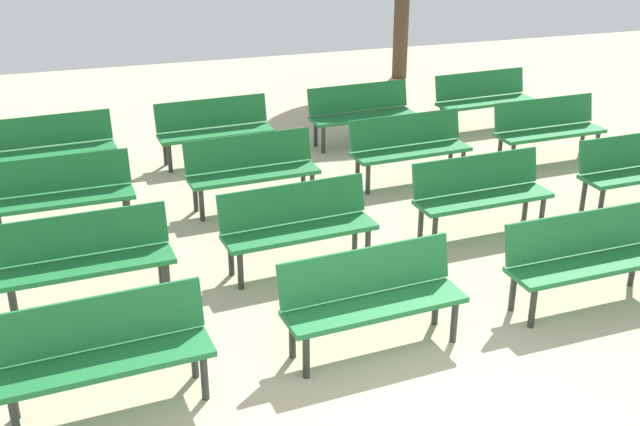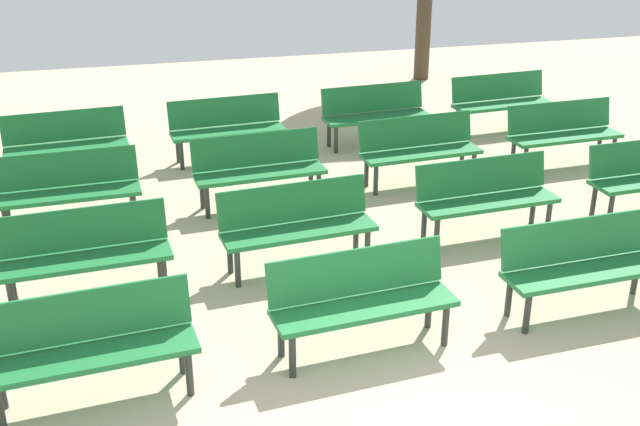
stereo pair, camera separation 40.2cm
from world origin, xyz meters
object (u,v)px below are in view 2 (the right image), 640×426
object	(u,v)px
bench_r2_c4	(563,130)
bench_r3_c1	(66,141)
bench_r1_c3	(486,194)
bench_r3_c4	(501,99)
bench_r3_c3	(375,111)
bench_r0_c2	(361,296)
bench_r0_c3	(583,261)
bench_r3_c2	(227,125)
bench_r2_c1	(68,186)
bench_r2_c2	(259,166)
bench_r1_c2	(297,222)
bench_r1_c1	(85,249)
bench_r2_c3	(419,146)
bench_r0_c1	(91,342)

from	to	relation	value
bench_r2_c4	bench_r3_c1	world-z (taller)	same
bench_r1_c3	bench_r3_c4	size ratio (longest dim) A/B	1.00
bench_r3_c3	bench_r0_c2	bearing A→B (deg)	-112.94
bench_r0_c2	bench_r0_c3	bearing A→B (deg)	-2.49
bench_r3_c2	bench_r2_c1	bearing A→B (deg)	-142.45
bench_r1_c3	bench_r3_c2	world-z (taller)	same
bench_r3_c2	bench_r3_c4	bearing A→B (deg)	-0.07
bench_r0_c3	bench_r3_c1	bearing A→B (deg)	131.51
bench_r0_c3	bench_r3_c1	xyz separation A→B (m)	(-4.77, 4.88, 0.00)
bench_r0_c2	bench_r2_c2	xyz separation A→B (m)	(-0.26, 3.37, 0.00)
bench_r3_c1	bench_r3_c3	distance (m)	4.45
bench_r3_c1	bench_r1_c3	bearing A→B (deg)	-38.20
bench_r1_c3	bench_r3_c2	size ratio (longest dim) A/B	1.00
bench_r0_c3	bench_r1_c2	xyz separation A→B (m)	(-2.38, 1.54, 0.00)
bench_r2_c4	bench_r3_c2	bearing A→B (deg)	159.83
bench_r0_c2	bench_r1_c1	bearing A→B (deg)	141.59
bench_r1_c3	bench_r3_c2	xyz separation A→B (m)	(-2.43, 3.27, 0.00)
bench_r2_c1	bench_r2_c2	size ratio (longest dim) A/B	0.99
bench_r0_c2	bench_r3_c4	world-z (taller)	same
bench_r3_c2	bench_r1_c2	bearing A→B (deg)	-90.32
bench_r2_c2	bench_r3_c2	bearing A→B (deg)	90.40
bench_r2_c1	bench_r3_c2	bearing A→B (deg)	38.95
bench_r2_c3	bench_r0_c1	bearing A→B (deg)	-142.37
bench_r3_c3	bench_r3_c2	bearing A→B (deg)	179.80
bench_r2_c2	bench_r2_c3	distance (m)	2.18
bench_r3_c3	bench_r3_c4	xyz separation A→B (m)	(2.13, 0.15, 0.00)
bench_r3_c3	bench_r3_c4	distance (m)	2.14
bench_r1_c1	bench_r1_c2	size ratio (longest dim) A/B	1.00
bench_r1_c3	bench_r3_c4	world-z (taller)	same
bench_r2_c2	bench_r2_c4	world-z (taller)	same
bench_r1_c2	bench_r2_c1	distance (m)	2.83
bench_r1_c2	bench_r3_c1	xyz separation A→B (m)	(-2.39, 3.34, 0.00)
bench_r0_c2	bench_r1_c2	bearing A→B (deg)	91.65
bench_r1_c1	bench_r3_c3	xyz separation A→B (m)	(4.15, 3.72, 0.00)
bench_r1_c3	bench_r2_c2	size ratio (longest dim) A/B	1.00
bench_r0_c3	bench_r1_c1	world-z (taller)	same
bench_r0_c1	bench_r0_c3	distance (m)	4.43
bench_r2_c3	bench_r2_c4	bearing A→B (deg)	-0.66
bench_r0_c1	bench_r1_c1	bearing A→B (deg)	87.19
bench_r3_c4	bench_r0_c2	bearing A→B (deg)	-130.81
bench_r2_c1	bench_r2_c3	size ratio (longest dim) A/B	0.99
bench_r0_c3	bench_r3_c3	size ratio (longest dim) A/B	1.00
bench_r1_c2	bench_r3_c2	xyz separation A→B (m)	(-0.21, 3.48, 0.00)
bench_r1_c1	bench_r1_c3	size ratio (longest dim) A/B	1.00
bench_r2_c3	bench_r3_c4	world-z (taller)	same
bench_r1_c1	bench_r3_c3	size ratio (longest dim) A/B	1.00
bench_r0_c1	bench_r1_c3	xyz separation A→B (m)	(4.27, 1.99, 0.00)
bench_r2_c1	bench_r3_c4	size ratio (longest dim) A/B	0.99
bench_r3_c1	bench_r3_c2	xyz separation A→B (m)	(2.18, 0.14, 0.00)
bench_r2_c1	bench_r0_c2	bearing A→B (deg)	-54.86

